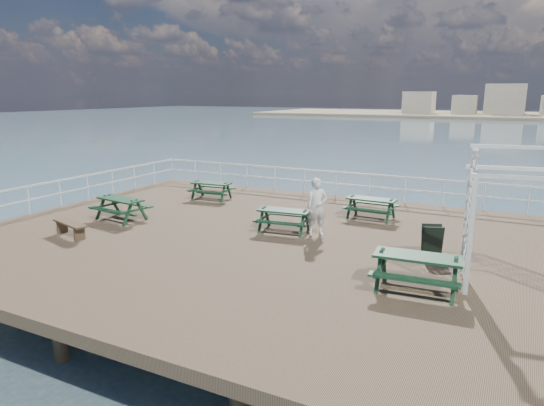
{
  "coord_description": "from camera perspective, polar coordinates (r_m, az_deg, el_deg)",
  "views": [
    {
      "loc": [
        6.92,
        -12.66,
        4.35
      ],
      "look_at": [
        0.38,
        0.08,
        1.1
      ],
      "focal_mm": 32.0,
      "sensor_mm": 36.0,
      "label": 1
    }
  ],
  "objects": [
    {
      "name": "railing",
      "position": [
        17.11,
        2.45,
        1.06
      ],
      "size": [
        17.77,
        13.76,
        1.1
      ],
      "color": "silver",
      "rests_on": "ground"
    },
    {
      "name": "picnic_table_c",
      "position": [
        17.5,
        11.6,
        -0.1
      ],
      "size": [
        1.73,
        1.41,
        0.82
      ],
      "rotation": [
        0.0,
        0.0,
        -0.03
      ],
      "color": "#133419",
      "rests_on": "ground"
    },
    {
      "name": "person",
      "position": [
        15.14,
        5.3,
        -0.43
      ],
      "size": [
        0.79,
        0.74,
        1.81
      ],
      "primitive_type": "imported",
      "rotation": [
        0.0,
        0.0,
        0.63
      ],
      "color": "white",
      "rests_on": "ground"
    },
    {
      "name": "trellis_arbor",
      "position": [
        12.09,
        27.78,
        -2.62
      ],
      "size": [
        2.81,
        1.81,
        3.26
      ],
      "rotation": [
        0.0,
        0.0,
        0.17
      ],
      "color": "silver",
      "rests_on": "ground"
    },
    {
      "name": "flat_bench_near",
      "position": [
        16.28,
        -22.66,
        -2.49
      ],
      "size": [
        1.61,
        0.77,
        0.45
      ],
      "rotation": [
        0.0,
        0.0,
        -0.27
      ],
      "color": "brown",
      "rests_on": "ground"
    },
    {
      "name": "picnic_table_d",
      "position": [
        17.8,
        -17.38,
        -0.12
      ],
      "size": [
        1.96,
        1.67,
        0.86
      ],
      "rotation": [
        0.0,
        0.0,
        -0.14
      ],
      "color": "#133419",
      "rests_on": "ground"
    },
    {
      "name": "picnic_table_a",
      "position": [
        20.48,
        -7.15,
        1.89
      ],
      "size": [
        1.76,
        1.47,
        0.8
      ],
      "rotation": [
        0.0,
        0.0,
        0.1
      ],
      "color": "#133419",
      "rests_on": "ground"
    },
    {
      "name": "sandwich_board",
      "position": [
        13.92,
        18.32,
        -4.25
      ],
      "size": [
        0.64,
        0.56,
        0.88
      ],
      "rotation": [
        0.0,
        0.0,
        0.35
      ],
      "color": "black",
      "rests_on": "ground"
    },
    {
      "name": "ground",
      "position": [
        15.11,
        -1.44,
        -4.54
      ],
      "size": [
        18.0,
        14.0,
        0.3
      ],
      "primitive_type": "cube",
      "color": "brown",
      "rests_on": "ground"
    },
    {
      "name": "picnic_table_b",
      "position": [
        15.54,
        1.43,
        -1.5
      ],
      "size": [
        1.8,
        1.51,
        0.81
      ],
      "rotation": [
        0.0,
        0.0,
        0.11
      ],
      "color": "#133419",
      "rests_on": "ground"
    },
    {
      "name": "picnic_table_e",
      "position": [
        11.41,
        16.74,
        -6.99
      ],
      "size": [
        2.02,
        1.68,
        0.93
      ],
      "rotation": [
        0.0,
        0.0,
        0.07
      ],
      "color": "#133419",
      "rests_on": "ground"
    }
  ]
}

